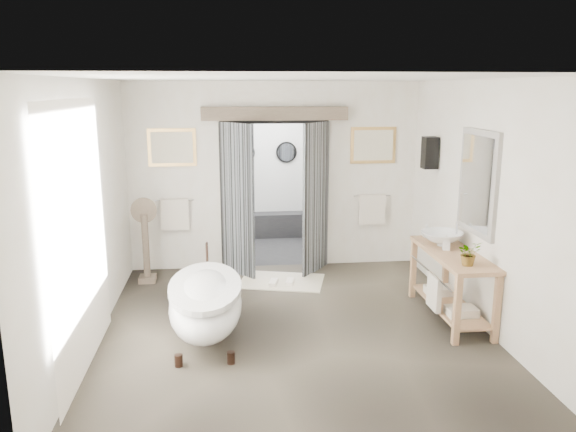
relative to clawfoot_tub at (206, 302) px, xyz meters
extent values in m
plane|color=brown|center=(1.01, 0.10, -0.44)|extent=(5.00, 5.00, 0.00)
cube|color=white|center=(1.01, -2.40, 1.01)|extent=(4.50, 0.02, 2.90)
cube|color=white|center=(-1.24, 0.10, 1.01)|extent=(0.02, 5.00, 2.90)
cube|color=white|center=(3.26, 0.10, 1.01)|extent=(0.02, 5.00, 2.90)
cube|color=white|center=(-0.51, 2.60, 1.01)|extent=(1.45, 0.02, 2.90)
cube|color=white|center=(2.54, 2.60, 1.01)|extent=(1.45, 0.02, 2.90)
cube|color=white|center=(1.01, 2.60, 2.16)|extent=(1.60, 0.02, 0.60)
cube|color=white|center=(1.01, 0.10, 2.46)|extent=(4.50, 5.00, 0.02)
cube|color=white|center=(-1.19, -0.50, 0.91)|extent=(0.02, 2.20, 2.70)
cube|color=#9B9790|center=(3.24, 0.26, 1.26)|extent=(0.05, 0.95, 1.25)
cube|color=silver|center=(3.21, 0.26, 1.26)|extent=(0.01, 0.80, 1.10)
cube|color=black|center=(3.14, 1.65, 1.46)|extent=(0.20, 0.20, 0.45)
sphere|color=#FFCC8C|center=(3.14, 1.65, 1.46)|extent=(0.10, 0.10, 0.10)
cube|color=black|center=(1.01, 3.60, -0.43)|extent=(2.20, 2.00, 0.01)
cube|color=white|center=(1.01, 3.60, 2.06)|extent=(2.20, 2.00, 0.02)
cube|color=white|center=(1.01, 4.60, 0.81)|extent=(2.20, 0.02, 2.50)
cube|color=white|center=(-0.09, 3.60, 0.81)|extent=(0.02, 2.00, 2.50)
cube|color=white|center=(2.11, 3.60, 0.81)|extent=(0.02, 2.00, 2.50)
cube|color=black|center=(1.01, 4.42, -0.21)|extent=(2.00, 0.35, 0.45)
cylinder|color=silver|center=(0.61, 4.57, 1.16)|extent=(0.40, 0.03, 0.40)
cylinder|color=silver|center=(1.41, 4.57, 1.16)|extent=(0.40, 0.03, 0.40)
cube|color=black|center=(0.21, 2.60, 0.71)|extent=(0.07, 0.10, 2.30)
cube|color=black|center=(1.81, 2.60, 0.71)|extent=(0.07, 0.10, 2.30)
cube|color=black|center=(1.01, 2.60, 1.86)|extent=(1.67, 0.10, 0.07)
cube|color=black|center=(0.41, 2.25, 0.71)|extent=(0.50, 0.67, 2.30)
cube|color=black|center=(1.61, 2.25, 0.71)|extent=(0.50, 0.67, 2.30)
cube|color=brown|center=(1.01, 2.50, 1.98)|extent=(2.20, 0.20, 0.20)
cube|color=tan|center=(-0.54, 2.58, 1.48)|extent=(0.72, 0.03, 0.57)
cube|color=beige|center=(-0.54, 2.56, 1.48)|extent=(0.62, 0.01, 0.47)
cube|color=tan|center=(2.56, 2.58, 1.48)|extent=(0.72, 0.03, 0.57)
cube|color=beige|center=(2.56, 2.56, 1.48)|extent=(0.62, 0.01, 0.47)
cylinder|color=silver|center=(-0.54, 2.54, 0.68)|extent=(0.60, 0.02, 0.02)
cube|color=silver|center=(-0.54, 2.52, 0.46)|extent=(0.42, 0.08, 0.48)
cylinder|color=silver|center=(2.56, 2.54, 0.68)|extent=(0.60, 0.02, 0.02)
cube|color=silver|center=(2.56, 2.52, 0.46)|extent=(0.42, 0.08, 0.48)
cylinder|color=black|center=(-0.27, -0.64, -0.37)|extent=(0.09, 0.09, 0.13)
cylinder|color=black|center=(0.27, -0.64, -0.37)|extent=(0.09, 0.09, 0.13)
cylinder|color=black|center=(-0.27, 0.64, -0.37)|extent=(0.09, 0.09, 0.13)
cylinder|color=black|center=(0.27, 0.64, -0.37)|extent=(0.09, 0.09, 0.13)
ellipsoid|color=white|center=(0.00, 0.00, -0.02)|extent=(0.82, 1.82, 0.58)
cylinder|color=black|center=(0.00, 0.84, 0.34)|extent=(0.03, 0.03, 0.24)
cube|color=tan|center=(2.76, -0.48, -0.01)|extent=(0.07, 0.07, 0.85)
cube|color=tan|center=(3.22, -0.48, -0.01)|extent=(0.07, 0.07, 0.85)
cube|color=tan|center=(2.76, 1.00, -0.01)|extent=(0.07, 0.07, 0.85)
cube|color=tan|center=(3.22, 1.00, -0.01)|extent=(0.07, 0.07, 0.85)
cube|color=tan|center=(2.99, 0.26, 0.39)|extent=(0.55, 1.60, 0.05)
cube|color=tan|center=(2.99, 0.26, -0.28)|extent=(0.45, 1.50, 0.03)
cylinder|color=silver|center=(2.72, 0.26, 0.16)|extent=(0.02, 1.40, 0.02)
cube|color=silver|center=(2.72, 0.11, -0.04)|extent=(0.06, 0.34, 0.42)
cube|color=silver|center=(2.99, -0.09, -0.21)|extent=(0.35, 0.25, 0.10)
cube|color=silver|center=(2.99, 0.61, -0.21)|extent=(0.35, 0.25, 0.10)
cube|color=brown|center=(-0.93, 2.03, -0.39)|extent=(0.24, 0.24, 0.09)
cylinder|color=brown|center=(-0.93, 2.03, 0.11)|extent=(0.10, 0.10, 0.94)
cylinder|color=silver|center=(-0.93, 2.05, 0.64)|extent=(0.33, 0.02, 0.33)
cylinder|color=brown|center=(-0.93, 2.03, 0.64)|extent=(0.37, 0.02, 0.37)
cube|color=beige|center=(1.04, 1.81, -0.43)|extent=(1.36, 1.08, 0.01)
cube|color=white|center=(0.91, 1.68, -0.40)|extent=(0.16, 0.28, 0.05)
cube|color=white|center=(1.15, 1.68, -0.40)|extent=(0.16, 0.28, 0.05)
imported|color=white|center=(2.95, 0.56, 0.50)|extent=(0.69, 0.69, 0.18)
imported|color=gray|center=(2.95, -0.25, 0.56)|extent=(0.29, 0.26, 0.28)
imported|color=gray|center=(2.94, 0.37, 0.51)|extent=(0.10, 0.11, 0.19)
imported|color=gray|center=(2.90, 0.96, 0.50)|extent=(0.18, 0.18, 0.18)
camera|label=1|loc=(0.27, -6.02, 2.37)|focal=35.00mm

